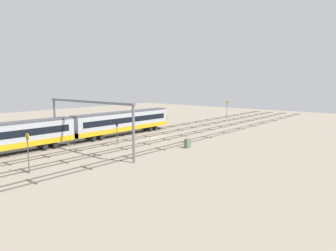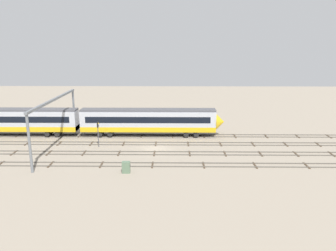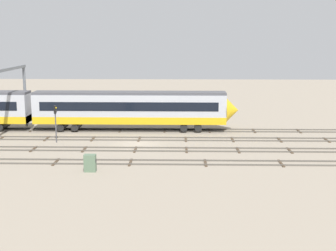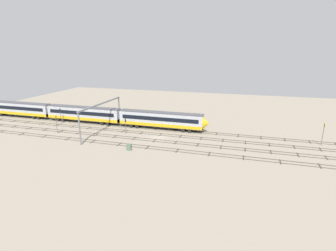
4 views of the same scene
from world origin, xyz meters
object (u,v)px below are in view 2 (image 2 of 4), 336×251
object	(u,v)px
train	(15,121)
overhead_gantry	(55,110)
relay_cabinet	(126,167)
signal_light_trackside_approach	(98,131)

from	to	relation	value
train	overhead_gantry	world-z (taller)	overhead_gantry
train	relay_cabinet	size ratio (longest dim) A/B	48.58
overhead_gantry	signal_light_trackside_approach	xyz separation A→B (m)	(6.42, 0.88, -3.51)
train	signal_light_trackside_approach	bearing A→B (deg)	-21.87
overhead_gantry	train	bearing A→B (deg)	143.45
signal_light_trackside_approach	train	bearing A→B (deg)	158.13
signal_light_trackside_approach	relay_cabinet	bearing A→B (deg)	-61.59
overhead_gantry	relay_cabinet	size ratio (longest dim) A/B	13.41
train	overhead_gantry	xyz separation A→B (m)	(10.15, -7.53, 3.62)
signal_light_trackside_approach	relay_cabinet	distance (m)	12.61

